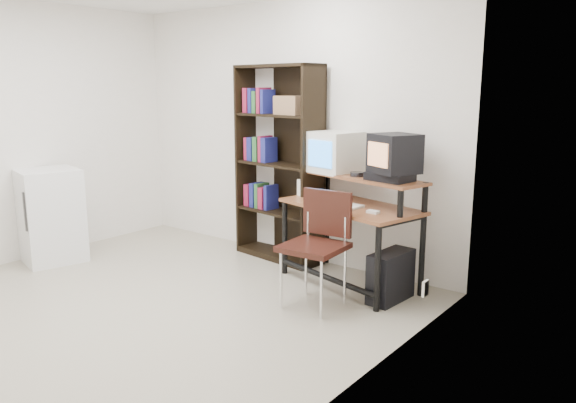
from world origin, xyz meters
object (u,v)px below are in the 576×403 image
Objects in this scene: computer_desk at (352,209)px; pc_tower at (391,276)px; school_chair at (319,235)px; mini_fridge at (51,215)px; crt_monitor at (336,152)px; bookshelf at (280,162)px; crt_tv at (394,154)px.

computer_desk is 3.06× the size of pc_tower.
mini_fridge reaches higher than school_chair.
bookshelf is (-0.70, 0.05, -0.16)m from crt_monitor.
computer_desk is 0.58m from school_chair.
mini_fridge is (-2.48, -1.47, -0.69)m from crt_monitor.
crt_monitor is 0.72m from bookshelf.
bookshelf is 2.40m from mini_fridge.
pc_tower is 1.73m from bookshelf.
computer_desk is at bearing 166.80° from pc_tower.
crt_monitor is 0.51× the size of school_chair.
computer_desk is 1.45× the size of mini_fridge.
crt_monitor is 1.28m from pc_tower.
crt_tv is 0.48× the size of mini_fridge.
school_chair reaches higher than pc_tower.
bookshelf is (-1.39, 0.22, -0.21)m from crt_tv.
crt_tv is 0.23× the size of bookshelf.
pc_tower is 0.48× the size of school_chair.
bookshelf is at bearing -179.64° from computer_desk.
crt_monitor is 1.01m from school_chair.
crt_tv is 1.02m from pc_tower.
school_chair is (0.34, -0.75, -0.58)m from crt_monitor.
crt_monitor is 0.24× the size of bookshelf.
mini_fridge is at bearing -133.03° from crt_tv.
bookshelf is 2.08× the size of mini_fridge.
mini_fridge is (-2.78, -1.29, -0.22)m from computer_desk.
bookshelf is (-1.01, 0.24, 0.31)m from computer_desk.
computer_desk is 1.08m from bookshelf.
bookshelf is at bearing -172.34° from crt_monitor.
crt_tv is at bearing -1.77° from bookshelf.
crt_monitor is at bearing 110.68° from school_chair.
crt_tv is 1.01× the size of pc_tower.
crt_monitor reaches higher than mini_fridge.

